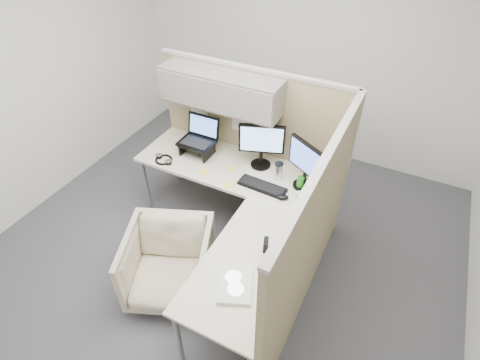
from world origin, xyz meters
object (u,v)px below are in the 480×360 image
at_px(keyboard, 262,186).
at_px(office_chair, 169,261).
at_px(desk, 236,202).
at_px(monitor_left, 262,142).

bearing_deg(keyboard, office_chair, -115.50).
height_order(desk, keyboard, keyboard).
bearing_deg(desk, monitor_left, 91.07).
xyz_separation_m(desk, keyboard, (0.14, 0.25, 0.05)).
bearing_deg(office_chair, monitor_left, 52.33).
relative_size(monitor_left, keyboard, 1.02).
distance_m(office_chair, monitor_left, 1.39).
bearing_deg(keyboard, desk, -117.04).
relative_size(office_chair, keyboard, 1.62).
relative_size(office_chair, monitor_left, 1.59).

